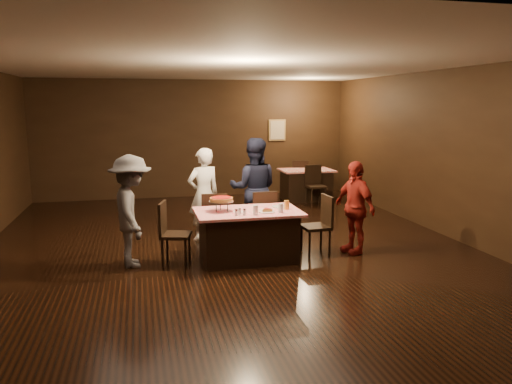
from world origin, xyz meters
TOP-DOWN VIEW (x-y plane):
  - room at (0.00, 0.01)m, footprint 10.00×10.04m
  - main_table at (0.18, -0.63)m, footprint 1.60×1.00m
  - back_table at (2.65, 3.84)m, footprint 1.30×0.90m
  - chair_far_left at (-0.22, 0.12)m, footprint 0.48×0.48m
  - chair_far_right at (0.58, 0.12)m, footprint 0.45×0.45m
  - chair_end_left at (-0.92, -0.63)m, footprint 0.51×0.51m
  - chair_end_right at (1.28, -0.63)m, footprint 0.44×0.44m
  - chair_back_near at (2.65, 3.14)m, footprint 0.44×0.44m
  - chair_back_far at (2.65, 4.44)m, footprint 0.48×0.48m
  - diner_white_jacket at (-0.33, 0.66)m, footprint 0.69×0.56m
  - diner_navy_hoodie at (0.56, 0.61)m, footprint 1.01×0.86m
  - diner_grey_knit at (-1.54, -0.54)m, footprint 0.73×1.13m
  - diner_red_shirt at (1.92, -0.66)m, footprint 0.59×0.94m
  - pizza_stand at (-0.22, -0.58)m, footprint 0.38×0.38m
  - plate_with_slice at (0.43, -0.81)m, footprint 0.25×0.25m
  - plate_empty at (0.73, -0.48)m, footprint 0.25×0.25m
  - glass_front_left at (0.23, -0.93)m, footprint 0.08×0.08m
  - glass_front_right at (0.63, -0.88)m, footprint 0.08×0.08m
  - glass_amber at (0.78, -0.68)m, footprint 0.08×0.08m
  - condiments at (0.00, -0.91)m, footprint 0.17×0.10m
  - napkin_center at (0.48, -0.63)m, footprint 0.19×0.19m
  - napkin_left at (0.03, -0.68)m, footprint 0.21×0.21m

SIDE VIEW (x-z plane):
  - main_table at x=0.18m, z-range 0.00..0.77m
  - back_table at x=2.65m, z-range 0.00..0.77m
  - chair_far_left at x=-0.22m, z-range 0.00..0.95m
  - chair_far_right at x=0.58m, z-range 0.00..0.95m
  - chair_end_left at x=-0.92m, z-range 0.00..0.95m
  - chair_end_right at x=1.28m, z-range 0.00..0.95m
  - chair_back_near at x=2.65m, z-range 0.00..0.95m
  - chair_back_far at x=2.65m, z-range 0.00..0.95m
  - diner_red_shirt at x=1.92m, z-range 0.00..1.49m
  - napkin_center at x=0.48m, z-range 0.77..0.78m
  - napkin_left at x=0.03m, z-range 0.77..0.78m
  - plate_empty at x=0.73m, z-range 0.77..0.78m
  - plate_with_slice at x=0.43m, z-range 0.76..0.83m
  - diner_white_jacket at x=-0.33m, z-range 0.00..1.63m
  - condiments at x=0.00m, z-range 0.77..0.87m
  - diner_grey_knit at x=-1.54m, z-range 0.00..1.65m
  - glass_front_left at x=0.23m, z-range 0.77..0.91m
  - glass_front_right at x=0.63m, z-range 0.77..0.91m
  - glass_amber at x=0.78m, z-range 0.77..0.91m
  - diner_navy_hoodie at x=0.56m, z-range 0.00..1.79m
  - pizza_stand at x=-0.22m, z-range 0.84..1.06m
  - room at x=0.00m, z-range 0.63..3.65m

